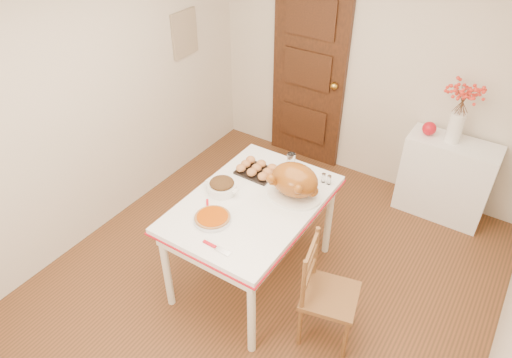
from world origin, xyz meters
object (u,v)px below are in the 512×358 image
Objects in this scene: chair_oak at (330,294)px; turkey_platter at (294,181)px; pumpkin_pie at (213,218)px; kitchen_table at (253,240)px; sideboard at (445,179)px.

turkey_platter reaches higher than chair_oak.
pumpkin_pie is at bearing 87.31° from chair_oak.
chair_oak reaches higher than kitchen_table.
pumpkin_pie reaches higher than sideboard.
turkey_platter reaches higher than kitchen_table.
kitchen_table is 5.11× the size of pumpkin_pie.
sideboard is 1.94m from chair_oak.
sideboard is 0.93× the size of chair_oak.
chair_oak is at bearing -99.01° from sideboard.
kitchen_table is at bearing -124.06° from turkey_platter.
kitchen_table is (-1.09, -1.74, 0.00)m from sideboard.
pumpkin_pie is (-0.91, -0.17, 0.42)m from chair_oak.
kitchen_table is 0.58m from pumpkin_pie.
sideboard is at bearing 59.86° from pumpkin_pie.
sideboard is 3.04× the size of pumpkin_pie.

